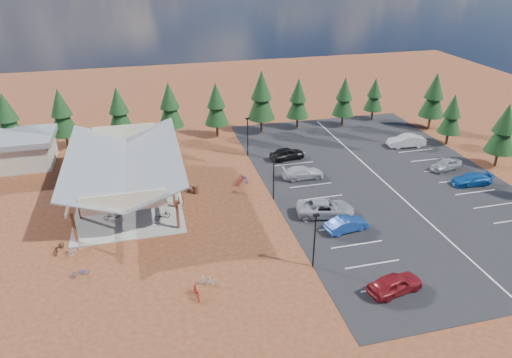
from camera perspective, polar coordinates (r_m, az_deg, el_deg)
name	(u,v)px	position (r m, az deg, el deg)	size (l,w,h in m)	color
ground	(231,214)	(46.23, -3.12, -4.44)	(140.00, 140.00, 0.00)	#562616
asphalt_lot	(383,181)	(54.67, 15.60, -0.24)	(27.00, 44.00, 0.04)	black
concrete_pad	(129,193)	(51.82, -15.58, -1.75)	(10.60, 18.60, 0.10)	gray
bike_pavilion	(125,162)	(50.19, -16.10, 2.04)	(11.65, 19.40, 4.97)	#552A18
outbuilding	(8,151)	(63.25, -28.54, 3.12)	(11.00, 7.00, 3.90)	#ADA593
lamp_post_0	(315,237)	(37.72, 7.35, -7.20)	(0.50, 0.25, 5.14)	black
lamp_post_1	(274,174)	(47.55, 2.24, 0.60)	(0.50, 0.25, 5.14)	black
lamp_post_2	(248,134)	(58.20, -1.06, 5.64)	(0.50, 0.25, 5.14)	black
trash_bin_0	(181,201)	(48.35, -9.33, -2.67)	(0.60, 0.60, 0.90)	#4F2A1C
trash_bin_1	(196,190)	(50.27, -7.51, -1.33)	(0.60, 0.60, 0.90)	#4F2A1C
pine_0	(7,117)	(66.03, -28.67, 6.80)	(3.53, 3.53, 8.22)	#382314
pine_1	(61,112)	(64.97, -23.15, 7.66)	(3.53, 3.53, 8.22)	#382314
pine_2	(119,110)	(64.01, -16.78, 8.28)	(3.43, 3.43, 7.99)	#382314
pine_3	(170,105)	(63.91, -10.74, 9.06)	(3.52, 3.52, 8.21)	#382314
pine_4	(216,104)	(64.30, -5.01, 9.30)	(3.35, 3.35, 7.81)	#382314
pine_5	(261,95)	(65.24, 0.69, 10.40)	(3.92, 3.92, 9.13)	#382314
pine_6	(298,98)	(67.49, 5.29, 9.99)	(3.25, 3.25, 7.56)	#382314
pine_7	(344,97)	(69.43, 10.96, 10.07)	(3.22, 3.22, 7.50)	#382314
pine_8	(374,94)	(73.50, 14.58, 10.20)	(2.86, 2.86, 6.67)	#382314
pine_11	(504,129)	(61.95, 28.58, 5.53)	(3.43, 3.43, 8.00)	#382314
pine_12	(452,114)	(66.73, 23.29, 7.46)	(3.04, 3.04, 7.07)	#382314
pine_13	(434,95)	(71.64, 21.37, 9.72)	(3.62, 3.62, 8.43)	#382314
bike_0	(112,215)	(47.21, -17.60, -4.36)	(0.54, 1.56, 0.82)	black
bike_1	(106,202)	(49.71, -18.23, -2.70)	(0.47, 1.65, 0.99)	gray
bike_2	(106,184)	(53.55, -18.19, -0.61)	(0.54, 1.56, 0.82)	navy
bike_3	(108,167)	(57.62, -18.01, 1.47)	(0.45, 1.61, 0.97)	maroon
bike_4	(162,215)	(45.93, -11.67, -4.47)	(0.57, 1.63, 0.85)	black
bike_5	(154,196)	(49.39, -12.67, -2.09)	(0.50, 1.77, 1.07)	gray
bike_6	(151,179)	(53.28, -12.94, -0.05)	(0.54, 1.55, 0.82)	navy
bike_7	(139,164)	(57.04, -14.41, 1.78)	(0.52, 1.83, 1.10)	#A03424
bike_8	(59,248)	(44.13, -23.45, -7.88)	(0.60, 1.73, 0.91)	black
bike_9	(76,248)	(43.43, -21.61, -7.98)	(0.49, 1.73, 1.04)	#909398
bike_10	(79,273)	(40.50, -21.22, -10.85)	(0.53, 1.52, 0.80)	navy
bike_11	(197,292)	(36.13, -7.44, -13.83)	(0.50, 1.76, 1.06)	maroon
bike_13	(207,281)	(37.18, -6.09, -12.52)	(0.43, 1.52, 0.92)	#A0A4A9
bike_14	(245,178)	(52.38, -1.37, 0.08)	(0.56, 1.60, 0.84)	navy
bike_15	(241,179)	(51.92, -1.94, -0.02)	(0.52, 1.83, 1.10)	maroon
bike_16	(185,188)	(50.62, -8.85, -1.15)	(0.67, 1.92, 1.01)	black
car_0	(395,283)	(37.72, 17.00, -12.38)	(1.83, 4.54, 1.55)	maroon
car_1	(347,224)	(44.06, 11.27, -5.56)	(1.47, 4.22, 1.39)	navy
car_2	(325,208)	(46.07, 8.66, -3.64)	(2.65, 5.76, 1.60)	#9B9BA2
car_3	(303,172)	(53.29, 5.90, 0.81)	(1.96, 4.83, 1.40)	#B4B4B4
car_4	(287,154)	(58.02, 3.91, 3.19)	(1.80, 4.47, 1.52)	black
car_7	(472,179)	(57.05, 25.37, -0.02)	(1.85, 4.56, 1.32)	#114A98
car_8	(446,164)	(59.66, 22.65, 1.70)	(1.63, 4.05, 1.38)	gray
car_9	(406,141)	(64.95, 18.26, 4.55)	(1.74, 4.99, 1.65)	#BCBCBC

